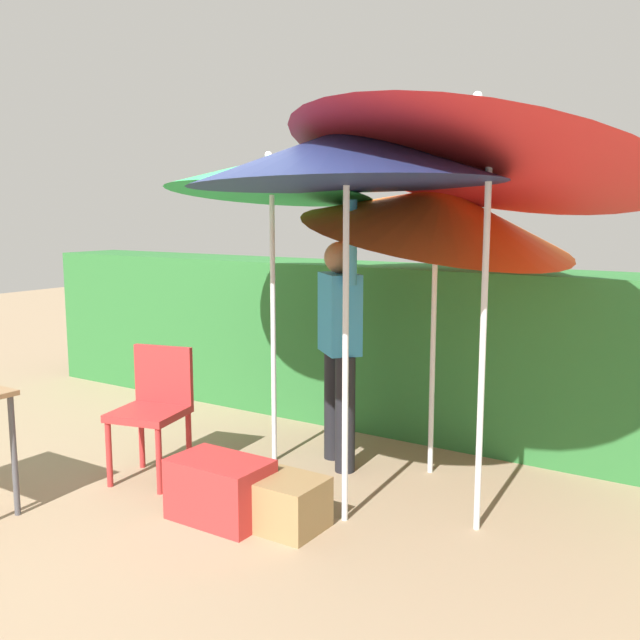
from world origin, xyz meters
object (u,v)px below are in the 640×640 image
Objects in this scene: umbrella_navy at (483,133)px; cooler_box at (220,489)px; crate_cardboard at (284,503)px; umbrella_orange at (346,157)px; chair_plastic at (154,404)px; umbrella_rainbow at (440,212)px; person_vendor at (340,337)px; umbrella_yellow at (270,177)px.

cooler_box is at bearing -150.58° from umbrella_navy.
umbrella_orange is at bearing 48.22° from crate_cardboard.
chair_plastic is 0.93m from cooler_box.
umbrella_rainbow reaches higher than crate_cardboard.
umbrella_navy is at bearing 29.42° from cooler_box.
umbrella_orange is at bearing -153.03° from umbrella_navy.
umbrella_rainbow is 2.27m from cooler_box.
umbrella_navy is 1.79m from person_vendor.
chair_plastic is (-1.55, -1.14, -1.29)m from umbrella_rainbow.
umbrella_rainbow is 2.32m from chair_plastic.
umbrella_yellow is 1.19× the size of person_vendor.
crate_cardboard is (-0.24, -0.27, -1.95)m from umbrella_orange.
crate_cardboard is (0.73, -0.87, -1.89)m from umbrella_yellow.
person_vendor is 4.15× the size of crate_cardboard.
umbrella_rainbow is 1.08m from umbrella_orange.
person_vendor is at bearing 22.54° from umbrella_yellow.
person_vendor reaches higher than crate_cardboard.
umbrella_yellow is 1.21m from person_vendor.
crate_cardboard is at bearing -8.03° from chair_plastic.
person_vendor is 2.11× the size of chair_plastic.
chair_plastic is at bearing -143.84° from umbrella_rainbow.
cooler_box is (-1.27, -0.72, -2.03)m from umbrella_navy.
umbrella_rainbow is 3.81× the size of cooler_box.
umbrella_navy is at bearing 11.66° from chair_plastic.
umbrella_rainbow is at bearing 127.94° from umbrella_navy.
person_vendor is at bearing 84.99° from cooler_box.
umbrella_navy reaches higher than person_vendor.
crate_cardboard is at bearing -104.93° from umbrella_rainbow.
chair_plastic reaches higher than crate_cardboard.
crate_cardboard is (-0.35, -1.31, -1.65)m from umbrella_rainbow.
cooler_box is at bearing -95.01° from person_vendor.
person_vendor is at bearing 158.92° from umbrella_navy.
umbrella_yellow is 1.66m from umbrella_navy.
umbrella_yellow reaches higher than crate_cardboard.
umbrella_orange reaches higher than chair_plastic.
person_vendor is (-0.52, 0.78, -1.16)m from umbrella_orange.
umbrella_navy is 3.07× the size of chair_plastic.
person_vendor is at bearing 43.57° from chair_plastic.
umbrella_yellow is at bearing -157.46° from person_vendor.
umbrella_orange reaches higher than crate_cardboard.
umbrella_orange reaches higher than umbrella_rainbow.
umbrella_rainbow is at bearing 36.16° from chair_plastic.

